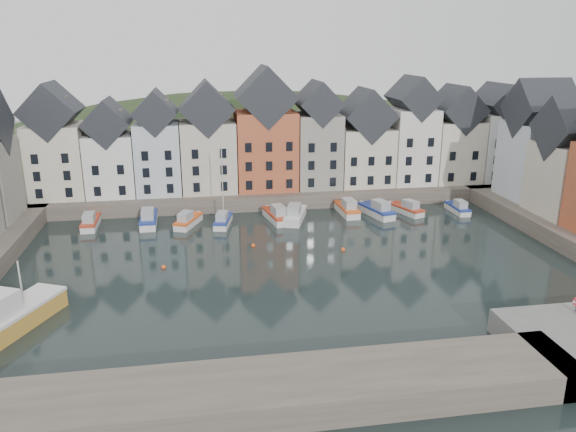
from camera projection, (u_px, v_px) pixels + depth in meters
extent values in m
plane|color=black|center=(299.00, 271.00, 58.43)|extent=(260.00, 260.00, 0.00)
cube|color=#52483E|center=(264.00, 190.00, 86.40)|extent=(90.00, 16.00, 2.00)
cube|color=#52483E|center=(209.00, 399.00, 35.84)|extent=(50.00, 6.00, 2.00)
ellipsoid|color=#1E2F17|center=(250.00, 248.00, 116.52)|extent=(153.60, 70.40, 64.00)
sphere|color=#1A3216|center=(173.00, 124.00, 101.67)|extent=(5.77, 5.77, 5.77)
sphere|color=#1A3216|center=(363.00, 116.00, 117.16)|extent=(5.27, 5.27, 5.27)
sphere|color=#1A3216|center=(406.00, 120.00, 112.15)|extent=(5.07, 5.07, 5.07)
sphere|color=#1A3216|center=(320.00, 122.00, 110.36)|extent=(5.01, 5.01, 5.01)
sphere|color=#1A3216|center=(44.00, 134.00, 103.93)|extent=(3.94, 3.94, 3.94)
sphere|color=#1A3216|center=(380.00, 116.00, 117.25)|extent=(5.21, 5.21, 5.21)
sphere|color=#1A3216|center=(256.00, 118.00, 111.54)|extent=(5.45, 5.45, 5.45)
sphere|color=#1A3216|center=(447.00, 127.00, 107.74)|extent=(4.49, 4.49, 4.49)
cube|color=beige|center=(58.00, 161.00, 78.17)|extent=(7.67, 8.00, 10.07)
cube|color=#212429|center=(51.00, 110.00, 76.11)|extent=(7.67, 8.16, 7.67)
cube|color=white|center=(112.00, 164.00, 79.52)|extent=(6.56, 8.00, 8.61)
cube|color=#212429|center=(108.00, 122.00, 77.77)|extent=(6.56, 8.16, 6.56)
cube|color=silver|center=(159.00, 158.00, 80.33)|extent=(6.20, 8.00, 10.02)
cube|color=#212429|center=(155.00, 111.00, 78.40)|extent=(6.20, 8.16, 6.20)
cube|color=beige|center=(209.00, 156.00, 81.44)|extent=(7.70, 8.00, 10.08)
cube|color=#212429|center=(206.00, 107.00, 79.38)|extent=(7.70, 8.16, 7.70)
cube|color=#B85534|center=(265.00, 150.00, 82.56)|extent=(8.69, 8.00, 11.28)
cube|color=#212429|center=(265.00, 96.00, 80.26)|extent=(8.69, 8.16, 8.69)
cube|color=gray|center=(317.00, 150.00, 83.84)|extent=(6.43, 8.00, 10.78)
cube|color=#212429|center=(317.00, 103.00, 81.78)|extent=(6.43, 8.16, 6.43)
cube|color=beige|center=(363.00, 156.00, 85.32)|extent=(7.88, 8.00, 8.56)
cube|color=#212429|center=(365.00, 115.00, 83.47)|extent=(7.88, 8.16, 7.88)
cube|color=silver|center=(410.00, 146.00, 86.06)|extent=(6.50, 8.00, 11.27)
cube|color=#212429|center=(413.00, 98.00, 83.92)|extent=(6.50, 8.16, 6.50)
cube|color=beige|center=(452.00, 151.00, 87.45)|extent=(7.23, 8.00, 9.32)
cube|color=#212429|center=(456.00, 109.00, 85.54)|extent=(7.23, 8.16, 7.23)
cube|color=white|center=(493.00, 146.00, 88.37)|extent=(6.18, 8.00, 10.32)
cube|color=#212429|center=(498.00, 103.00, 86.39)|extent=(6.18, 8.16, 6.18)
cube|color=silver|center=(535.00, 161.00, 77.26)|extent=(7.47, 8.00, 10.38)
cube|color=#212429|center=(542.00, 108.00, 75.14)|extent=(7.62, 8.00, 8.00)
cube|color=beige|center=(571.00, 179.00, 69.94)|extent=(8.14, 8.00, 8.89)
sphere|color=#EC561B|center=(253.00, 246.00, 65.30)|extent=(0.50, 0.50, 0.50)
sphere|color=#EC561B|center=(343.00, 250.00, 64.03)|extent=(0.50, 0.50, 0.50)
sphere|color=#EC561B|center=(164.00, 267.00, 59.02)|extent=(0.50, 0.50, 0.50)
cube|color=silver|center=(91.00, 224.00, 72.29)|extent=(1.84, 5.86, 1.07)
cube|color=red|center=(90.00, 220.00, 72.12)|extent=(1.94, 5.98, 0.24)
cube|color=#9FA3A7|center=(89.00, 218.00, 71.12)|extent=(1.40, 2.35, 1.17)
cube|color=silver|center=(149.00, 222.00, 73.27)|extent=(2.11, 6.62, 1.21)
cube|color=navy|center=(148.00, 217.00, 73.08)|extent=(2.22, 6.75, 0.27)
cube|color=#9FA3A7|center=(148.00, 214.00, 71.96)|extent=(1.59, 2.66, 1.32)
cube|color=silver|center=(188.00, 223.00, 72.91)|extent=(3.79, 5.96, 1.05)
cube|color=#EC561B|center=(188.00, 219.00, 72.74)|extent=(3.93, 6.10, 0.24)
cube|color=#9FA3A7|center=(185.00, 216.00, 71.77)|extent=(2.12, 2.63, 1.15)
cube|color=silver|center=(223.00, 223.00, 73.07)|extent=(2.79, 5.74, 1.01)
cube|color=navy|center=(223.00, 219.00, 72.90)|extent=(2.90, 5.86, 0.23)
cube|color=#9FA3A7|center=(222.00, 216.00, 71.95)|extent=(1.73, 2.43, 1.10)
cylinder|color=silver|center=(222.00, 183.00, 72.06)|extent=(0.13, 0.13, 10.10)
cube|color=silver|center=(276.00, 218.00, 74.92)|extent=(3.03, 6.70, 1.18)
cube|color=red|center=(276.00, 213.00, 74.72)|extent=(3.16, 6.84, 0.27)
cube|color=#9FA3A7|center=(278.00, 210.00, 73.66)|extent=(1.93, 2.81, 1.29)
cube|color=silver|center=(295.00, 217.00, 75.00)|extent=(4.10, 7.08, 1.24)
cube|color=silver|center=(295.00, 213.00, 74.80)|extent=(4.25, 7.25, 0.28)
cube|color=#9FA3A7|center=(294.00, 210.00, 73.64)|extent=(2.37, 3.08, 1.36)
cube|color=silver|center=(347.00, 211.00, 77.94)|extent=(2.16, 6.53, 1.19)
cube|color=#EC561B|center=(347.00, 206.00, 77.74)|extent=(2.27, 6.66, 0.27)
cube|color=#9FA3A7|center=(349.00, 204.00, 76.64)|extent=(1.60, 2.64, 1.29)
cube|color=silver|center=(376.00, 213.00, 77.14)|extent=(3.58, 6.81, 1.20)
cube|color=navy|center=(377.00, 208.00, 76.94)|extent=(3.72, 6.97, 0.27)
cube|color=#9FA3A7|center=(381.00, 205.00, 75.90)|extent=(2.15, 2.92, 1.31)
cube|color=silver|center=(406.00, 211.00, 78.15)|extent=(3.58, 5.92, 1.04)
cube|color=red|center=(406.00, 207.00, 77.98)|extent=(3.71, 6.06, 0.24)
cube|color=#9FA3A7|center=(411.00, 204.00, 77.11)|extent=(2.04, 2.59, 1.14)
cube|color=silver|center=(457.00, 210.00, 78.70)|extent=(1.58, 5.24, 0.96)
cube|color=navy|center=(458.00, 206.00, 78.55)|extent=(1.66, 5.35, 0.22)
cube|color=#9FA3A7|center=(460.00, 204.00, 77.65)|extent=(1.22, 2.10, 1.05)
cube|color=gold|center=(10.00, 324.00, 46.03)|extent=(7.33, 11.25, 1.84)
cube|color=silver|center=(8.00, 313.00, 45.73)|extent=(7.46, 11.37, 0.28)
cylinder|color=silver|center=(20.00, 282.00, 46.82)|extent=(0.15, 0.15, 3.68)
cube|color=gray|center=(576.00, 305.00, 45.20)|extent=(0.10, 0.10, 1.10)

